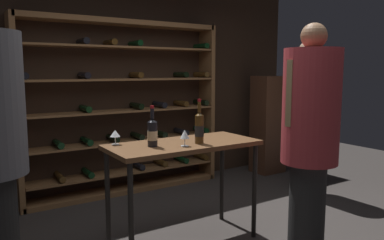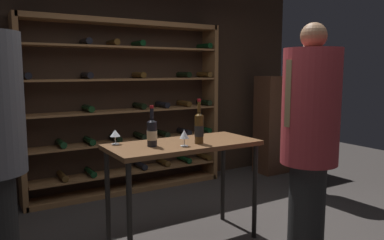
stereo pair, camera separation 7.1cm
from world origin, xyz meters
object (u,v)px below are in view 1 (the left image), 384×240
at_px(person_bystander_dark_jacket, 306,110).
at_px(display_cabinet, 268,125).
at_px(wine_rack, 127,109).
at_px(tasting_table, 184,154).
at_px(wine_bottle_green_slim, 152,132).
at_px(wine_bottle_black_capsule, 199,128).
at_px(wine_glass_stemmed_right, 115,134).
at_px(wine_glass_stemmed_left, 185,135).
at_px(person_host_in_suit, 310,134).

xyz_separation_m(person_bystander_dark_jacket, display_cabinet, (0.27, 0.95, -0.32)).
distance_m(wine_rack, display_cabinet, 2.22).
height_order(tasting_table, wine_bottle_green_slim, wine_bottle_green_slim).
distance_m(tasting_table, wine_bottle_green_slim, 0.38).
distance_m(wine_bottle_black_capsule, wine_glass_stemmed_right, 0.72).
height_order(wine_rack, wine_glass_stemmed_left, wine_rack).
xyz_separation_m(person_host_in_suit, wine_glass_stemmed_left, (-0.74, 0.68, -0.04)).
height_order(wine_bottle_green_slim, wine_glass_stemmed_left, wine_bottle_green_slim).
bearing_deg(person_host_in_suit, wine_glass_stemmed_left, 41.41).
distance_m(display_cabinet, wine_glass_stemmed_left, 2.88).
bearing_deg(wine_rack, wine_glass_stemmed_right, -116.52).
relative_size(display_cabinet, wine_bottle_green_slim, 4.30).
height_order(wine_rack, display_cabinet, wine_rack).
distance_m(person_host_in_suit, display_cabinet, 2.79).
height_order(person_host_in_suit, wine_bottle_black_capsule, person_host_in_suit).
bearing_deg(person_bystander_dark_jacket, wine_glass_stemmed_left, -174.02).
relative_size(wine_bottle_black_capsule, wine_bottle_green_slim, 1.13).
bearing_deg(tasting_table, person_bystander_dark_jacket, 11.70).
bearing_deg(person_bystander_dark_jacket, wine_bottle_green_slim, -178.60).
xyz_separation_m(person_host_in_suit, wine_glass_stemmed_right, (-1.20, 1.06, -0.04)).
distance_m(person_bystander_dark_jacket, display_cabinet, 1.04).
xyz_separation_m(person_bystander_dark_jacket, wine_bottle_black_capsule, (-1.98, -0.54, 0.00)).
relative_size(tasting_table, display_cabinet, 0.91).
bearing_deg(tasting_table, wine_rack, 84.07).
relative_size(tasting_table, wine_bottle_black_capsule, 3.45).
height_order(wine_bottle_green_slim, wine_glass_stemmed_right, wine_bottle_green_slim).
bearing_deg(display_cabinet, wine_rack, 172.44).
height_order(person_host_in_suit, person_bystander_dark_jacket, person_bystander_dark_jacket).
relative_size(wine_rack, person_bystander_dark_jacket, 1.35).
xyz_separation_m(wine_rack, tasting_table, (-0.17, -1.66, -0.24)).
xyz_separation_m(display_cabinet, wine_bottle_green_slim, (-2.66, -1.38, 0.31)).
bearing_deg(wine_bottle_green_slim, person_bystander_dark_jacket, 10.34).
distance_m(tasting_table, wine_glass_stemmed_left, 0.26).
relative_size(wine_rack, wine_glass_stemmed_right, 20.55).
bearing_deg(wine_rack, wine_bottle_black_capsule, -92.56).
relative_size(person_bystander_dark_jacket, wine_glass_stemmed_left, 13.64).
relative_size(person_host_in_suit, wine_bottle_green_slim, 5.60).
relative_size(tasting_table, person_host_in_suit, 0.70).
height_order(person_bystander_dark_jacket, display_cabinet, person_bystander_dark_jacket).
distance_m(person_bystander_dark_jacket, wine_bottle_green_slim, 2.42).
xyz_separation_m(person_bystander_dark_jacket, wine_glass_stemmed_right, (-2.62, -0.20, -0.04)).
height_order(wine_bottle_black_capsule, wine_bottle_green_slim, wine_bottle_black_capsule).
bearing_deg(person_bystander_dark_jacket, wine_rack, 138.10).
height_order(person_host_in_suit, display_cabinet, person_host_in_suit).
xyz_separation_m(display_cabinet, wine_glass_stemmed_left, (-2.43, -1.52, 0.29)).
height_order(person_host_in_suit, wine_bottle_green_slim, person_host_in_suit).
relative_size(tasting_table, wine_glass_stemmed_right, 10.60).
relative_size(wine_rack, person_host_in_suit, 1.35).
height_order(display_cabinet, wine_glass_stemmed_left, display_cabinet).
bearing_deg(wine_bottle_green_slim, wine_glass_stemmed_left, -31.10).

